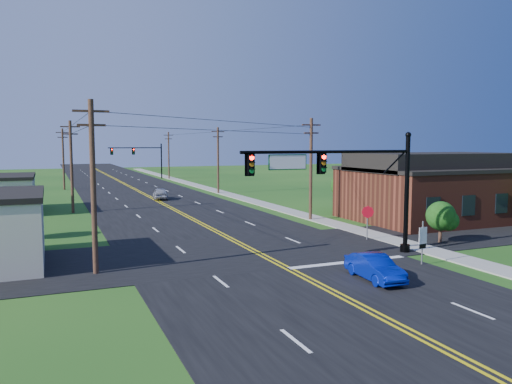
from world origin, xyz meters
name	(u,v)px	position (x,y,z in m)	size (l,w,h in m)	color
ground	(360,309)	(0.00, 0.00, 0.00)	(260.00, 260.00, 0.00)	#154212
road_main	(144,195)	(0.00, 50.00, 0.02)	(16.00, 220.00, 0.04)	black
road_cross	(250,251)	(0.00, 12.00, 0.02)	(70.00, 10.00, 0.04)	black
sidewalk	(244,199)	(10.50, 40.00, 0.04)	(2.00, 160.00, 0.08)	gray
signal_mast_main	(345,178)	(4.34, 8.00, 4.75)	(11.30, 0.60, 7.48)	black
signal_mast_far	(139,155)	(4.44, 80.00, 4.55)	(10.98, 0.60, 7.48)	black
brick_building	(433,193)	(20.00, 18.00, 2.35)	(14.20, 11.20, 4.70)	#5F281B
utility_pole_left_a	(93,184)	(-9.50, 10.00, 4.72)	(1.80, 0.28, 9.00)	#382719
utility_pole_left_b	(71,165)	(-9.50, 35.00, 4.72)	(1.80, 0.28, 9.00)	#382719
utility_pole_left_c	(63,158)	(-9.50, 62.00, 4.72)	(1.80, 0.28, 9.00)	#382719
utility_pole_right_a	(311,167)	(9.80, 22.00, 4.72)	(1.80, 0.28, 9.00)	#382719
utility_pole_right_b	(218,159)	(9.80, 48.00, 4.72)	(1.80, 0.28, 9.00)	#382719
utility_pole_right_c	(169,154)	(9.80, 78.00, 4.72)	(1.80, 0.28, 9.00)	#382719
tree_right_back	(346,185)	(16.00, 26.00, 2.60)	(3.00, 3.00, 4.10)	#382719
shrub_corner	(441,216)	(13.00, 9.50, 1.85)	(2.00, 2.00, 2.86)	#382719
tree_left	(13,209)	(-14.00, 22.00, 2.16)	(2.40, 2.40, 3.37)	#382719
blue_car	(375,268)	(3.13, 3.36, 0.63)	(1.34, 3.85, 1.27)	#07199B
distant_car	(160,194)	(0.87, 43.46, 0.70)	(1.66, 4.13, 1.41)	#B4B4B9
route_sign	(423,240)	(7.50, 4.97, 1.44)	(0.62, 0.14, 2.48)	slate
stop_sign	(368,215)	(8.95, 12.22, 1.75)	(0.81, 0.38, 2.43)	slate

